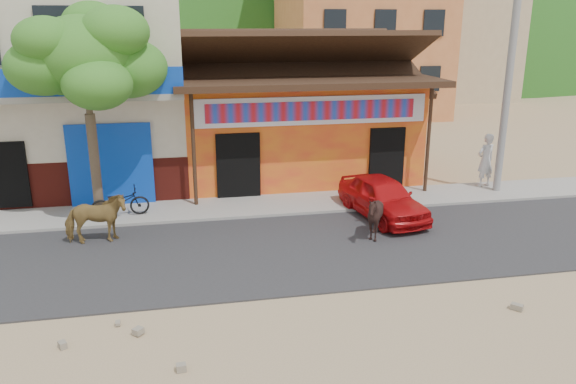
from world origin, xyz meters
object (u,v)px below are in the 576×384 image
at_px(tree, 90,114).
at_px(red_car, 383,197).
at_px(cow_tan, 96,219).
at_px(pedestrian, 486,160).
at_px(cow_dark, 375,217).
at_px(scooter, 120,202).
at_px(utility_pole, 510,69).

bearing_deg(tree, red_car, -9.85).
bearing_deg(cow_tan, pedestrian, -81.91).
bearing_deg(red_car, cow_dark, -127.09).
bearing_deg(red_car, cow_tan, 173.26).
height_order(cow_tan, red_car, cow_tan).
xyz_separation_m(cow_tan, scooter, (0.44, 1.81, -0.15)).
bearing_deg(red_car, utility_pole, 8.74).
bearing_deg(scooter, cow_tan, 159.09).
distance_m(utility_pole, cow_dark, 7.23).
relative_size(cow_dark, red_car, 0.35).
relative_size(utility_pole, pedestrian, 4.34).
xyz_separation_m(cow_tan, cow_dark, (7.17, -1.10, -0.05)).
distance_m(red_car, pedestrian, 4.96).
relative_size(tree, scooter, 3.63).
relative_size(cow_tan, cow_dark, 1.27).
distance_m(cow_tan, scooter, 1.87).
relative_size(red_car, scooter, 2.15).
bearing_deg(utility_pole, cow_tan, -170.48).
distance_m(tree, red_car, 8.62).
bearing_deg(tree, utility_pole, 0.90).
relative_size(cow_tan, scooter, 0.95).
xyz_separation_m(red_car, pedestrian, (4.46, 2.13, 0.40)).
height_order(utility_pole, cow_tan, utility_pole).
distance_m(tree, cow_tan, 3.09).
bearing_deg(scooter, utility_pole, -95.96).
bearing_deg(cow_tan, red_car, -90.24).
bearing_deg(cow_dark, cow_tan, -119.00).
height_order(red_car, scooter, red_car).
bearing_deg(pedestrian, cow_dark, 20.89).
distance_m(cow_tan, pedestrian, 12.72).
bearing_deg(utility_pole, cow_dark, -149.51).
height_order(utility_pole, cow_dark, utility_pole).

